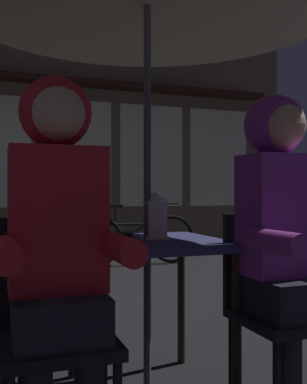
% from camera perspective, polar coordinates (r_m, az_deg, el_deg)
% --- Properties ---
extents(cafe_table, '(0.72, 0.72, 0.74)m').
position_cam_1_polar(cafe_table, '(2.19, -0.80, -8.70)').
color(cafe_table, navy).
rests_on(cafe_table, ground_plane).
extents(lantern, '(0.11, 0.11, 0.23)m').
position_cam_1_polar(lantern, '(2.19, 0.22, -2.85)').
color(lantern, white).
rests_on(lantern, cafe_table).
extents(chair_left, '(0.40, 0.40, 0.87)m').
position_cam_1_polar(chair_left, '(1.76, -12.23, -15.74)').
color(chair_left, black).
rests_on(chair_left, ground_plane).
extents(chair_right, '(0.40, 0.40, 0.87)m').
position_cam_1_polar(chair_right, '(2.11, 15.40, -13.16)').
color(chair_right, black).
rests_on(chair_right, ground_plane).
extents(person_left_hooded, '(0.45, 0.56, 1.40)m').
position_cam_1_polar(person_left_hooded, '(1.65, -11.97, -4.23)').
color(person_left_hooded, black).
rests_on(person_left_hooded, ground_plane).
extents(person_right_hooded, '(0.45, 0.56, 1.40)m').
position_cam_1_polar(person_right_hooded, '(2.01, 16.32, -3.50)').
color(person_right_hooded, black).
rests_on(person_right_hooded, ground_plane).
extents(bicycle_third, '(1.64, 0.45, 0.84)m').
position_cam_1_polar(bicycle_third, '(6.13, -11.79, -5.96)').
color(bicycle_third, black).
rests_on(bicycle_third, ground_plane).
extents(bicycle_fourth, '(1.68, 0.21, 0.84)m').
position_cam_1_polar(bicycle_fourth, '(6.18, -2.27, -5.93)').
color(bicycle_fourth, black).
rests_on(bicycle_fourth, ground_plane).
extents(book, '(0.22, 0.17, 0.02)m').
position_cam_1_polar(book, '(2.29, -5.40, -5.47)').
color(book, black).
rests_on(book, cafe_table).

